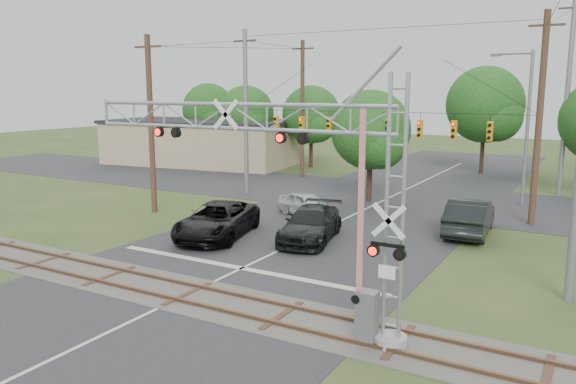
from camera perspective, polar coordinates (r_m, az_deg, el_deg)
The scene contains 14 objects.
ground at distance 19.74m, azimuth -13.96°, elevation -11.90°, with size 160.00×160.00×0.00m, color #30421E.
road_main at distance 27.40m, azimuth 0.64°, elevation -5.25°, with size 14.00×90.00×0.02m, color #28282B.
road_cross at distance 39.90m, azimuth 10.49°, elevation -0.47°, with size 90.00×12.00×0.02m, color #28282B.
railroad_track at distance 21.11m, azimuth -10.17°, elevation -10.18°, with size 90.00×3.20×0.17m.
crossing_gantry at distance 17.13m, azimuth -0.10°, elevation 1.90°, with size 11.73×1.00×7.84m.
traffic_signal_span at distance 35.21m, azimuth 9.92°, elevation 7.30°, with size 19.34×0.36×11.50m.
pickup_black at distance 28.64m, azimuth -7.22°, elevation -2.87°, with size 2.87×6.23×1.73m, color black.
car_dark at distance 27.85m, azimuth 2.33°, elevation -3.29°, with size 2.29×5.63×1.63m, color black.
sedan_silver at distance 33.07m, azimuth 1.95°, elevation -1.27°, with size 1.70×4.22×1.44m, color #B1B4BA.
suv_dark at distance 30.46m, azimuth 17.97°, elevation -2.38°, with size 1.97×5.66×1.87m, color black.
commercial_building at distance 57.65m, azimuth -8.76°, elevation 5.07°, with size 19.87×11.92×4.39m.
streetlight at distance 38.72m, azimuth 22.91°, elevation 6.75°, with size 2.62×0.27×9.83m.
utility_poles at distance 37.24m, azimuth 15.42°, elevation 8.22°, with size 25.20×27.14×13.50m.
treeline at distance 46.91m, azimuth 16.15°, elevation 7.51°, with size 58.50×25.22×9.46m.
Camera 1 is at (12.84, -13.05, 7.37)m, focal length 35.00 mm.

